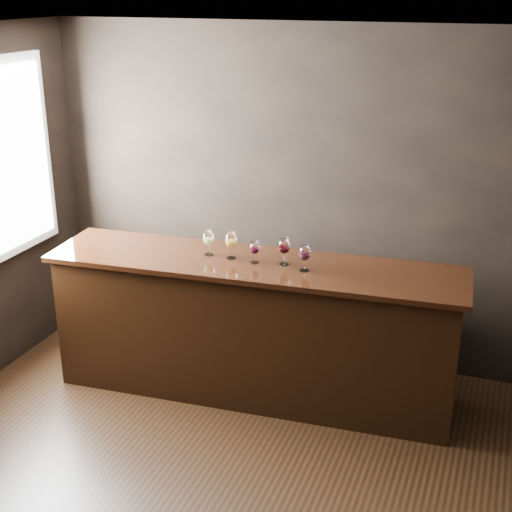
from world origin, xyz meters
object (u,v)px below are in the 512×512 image
(bar_counter, at_px, (254,331))
(back_bar_shelf, at_px, (242,308))
(glass_red_a, at_px, (255,248))
(glass_white, at_px, (208,239))
(glass_amber, at_px, (231,241))
(glass_red_c, at_px, (305,253))
(glass_red_b, at_px, (284,247))

(bar_counter, height_order, back_bar_shelf, bar_counter)
(back_bar_shelf, relative_size, glass_red_a, 12.78)
(bar_counter, bearing_deg, glass_white, 172.80)
(glass_amber, distance_m, glass_red_c, 0.60)
(glass_red_a, bearing_deg, bar_counter, 138.58)
(glass_red_b, bearing_deg, glass_amber, -177.14)
(glass_red_a, height_order, glass_red_c, glass_red_c)
(bar_counter, distance_m, glass_red_c, 0.82)
(glass_red_a, bearing_deg, glass_amber, 173.11)
(glass_amber, relative_size, glass_red_b, 1.01)
(back_bar_shelf, xyz_separation_m, glass_red_b, (0.57, -0.58, 0.85))
(glass_amber, xyz_separation_m, glass_red_b, (0.41, 0.02, -0.00))
(back_bar_shelf, xyz_separation_m, glass_white, (-0.03, -0.60, 0.85))
(bar_counter, relative_size, glass_white, 15.62)
(bar_counter, distance_m, glass_amber, 0.74)
(back_bar_shelf, distance_m, glass_red_c, 1.31)
(glass_red_a, distance_m, glass_red_c, 0.39)
(glass_white, relative_size, glass_red_a, 1.13)
(back_bar_shelf, bearing_deg, glass_red_b, -45.66)
(back_bar_shelf, relative_size, glass_red_b, 10.79)
(glass_amber, height_order, glass_red_b, glass_amber)
(back_bar_shelf, bearing_deg, bar_counter, -60.84)
(glass_white, relative_size, glass_amber, 0.94)
(bar_counter, distance_m, glass_red_a, 0.69)
(bar_counter, distance_m, glass_red_b, 0.75)
(bar_counter, distance_m, back_bar_shelf, 0.72)
(back_bar_shelf, bearing_deg, glass_amber, -75.53)
(bar_counter, relative_size, glass_red_a, 17.61)
(glass_red_c, bearing_deg, glass_red_b, 159.84)
(glass_red_a, bearing_deg, glass_red_c, -3.04)
(glass_red_a, bearing_deg, glass_red_b, 11.85)
(glass_white, xyz_separation_m, glass_red_b, (0.60, 0.01, 0.01))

